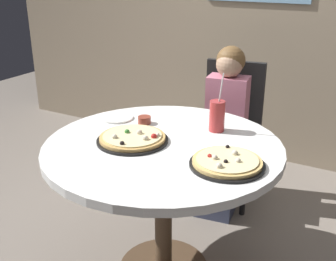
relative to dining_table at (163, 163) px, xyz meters
name	(u,v)px	position (x,y,z in m)	size (l,w,h in m)	color
dining_table	(163,163)	(0.00, 0.00, 0.00)	(1.15, 1.15, 0.75)	white
chair_wooden	(230,124)	(-0.01, 0.96, -0.12)	(0.45, 0.45, 0.95)	black
diner_child	(223,140)	(0.01, 0.77, -0.16)	(0.30, 0.43, 1.08)	#3F4766
pizza_veggie	(133,138)	(-0.14, -0.05, 0.12)	(0.35, 0.35, 0.05)	black
pizza_cheese	(227,162)	(0.36, -0.08, 0.12)	(0.33, 0.33, 0.05)	black
soda_cup	(217,116)	(0.16, 0.28, 0.19)	(0.08, 0.08, 0.31)	#B73333
sauce_bowl	(144,120)	(-0.22, 0.19, 0.12)	(0.07, 0.07, 0.04)	brown
plate_small	(117,118)	(-0.40, 0.18, 0.11)	(0.18, 0.18, 0.01)	white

